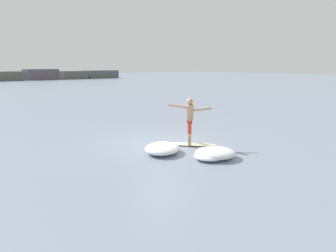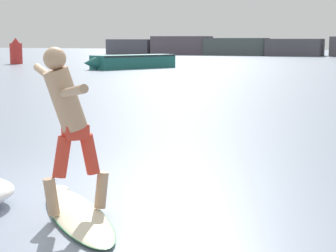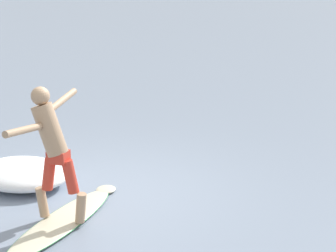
% 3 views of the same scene
% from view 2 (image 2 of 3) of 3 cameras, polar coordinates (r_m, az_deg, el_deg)
% --- Properties ---
extents(ground_plane, '(200.00, 200.00, 0.00)m').
position_cam_2_polar(ground_plane, '(7.53, -10.57, -6.59)').
color(ground_plane, '#7E8CA2').
extents(surfboard, '(2.01, 2.11, 0.21)m').
position_cam_2_polar(surfboard, '(6.49, -9.26, -8.75)').
color(surfboard, beige).
rests_on(surfboard, ground).
extents(surfer, '(1.34, 1.20, 1.83)m').
position_cam_2_polar(surfer, '(6.17, -10.19, 1.02)').
color(surfer, tan).
rests_on(surfer, surfboard).
extents(fishing_boat_near_jetty, '(4.48, 6.83, 0.92)m').
position_cam_2_polar(fishing_boat_near_jetty, '(38.28, -3.81, 6.58)').
color(fishing_boat_near_jetty, '#1E625C').
rests_on(fishing_boat_near_jetty, ground).
extents(channel_marker_buoy, '(0.99, 0.99, 2.08)m').
position_cam_2_polar(channel_marker_buoy, '(46.99, -15.18, 7.26)').
color(channel_marker_buoy, red).
rests_on(channel_marker_buoy, ground).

